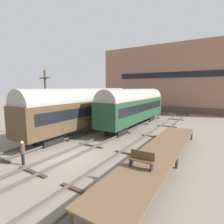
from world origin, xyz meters
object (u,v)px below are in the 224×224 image
Objects in this scene: train_car_green at (135,105)px; person_worker at (22,151)px; train_car_brown at (86,107)px; bench at (142,159)px; utility_pole at (46,101)px.

person_worker is (-1.58, -15.58, -1.92)m from train_car_green.
train_car_brown reaches higher than train_car_green.
bench is (6.50, -13.71, -1.43)m from train_car_green.
person_worker is (-8.08, -1.87, -0.49)m from bench.
train_car_green is 11.57m from utility_pole.
train_car_brown is 2.42× the size of utility_pole.
train_car_brown is at bearing 103.81° from person_worker.
train_car_green is 15.78m from person_worker.
train_car_green is at bearing 52.70° from utility_pole.
utility_pole is (-5.41, 6.40, 2.79)m from person_worker.
person_worker is 8.83m from utility_pole.
bench is 0.19× the size of utility_pole.
train_car_brown is 10.22× the size of person_worker.
train_car_brown is 12.72× the size of bench.
train_car_green is 11.27× the size of bench.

